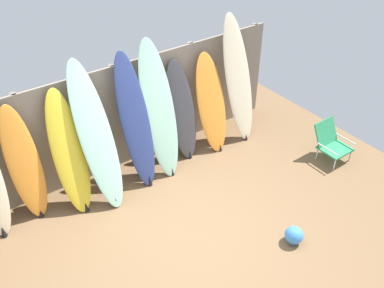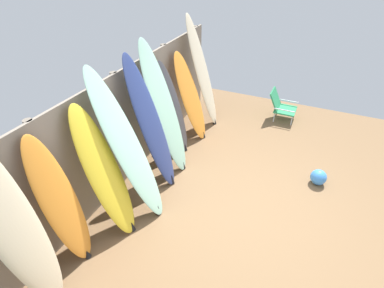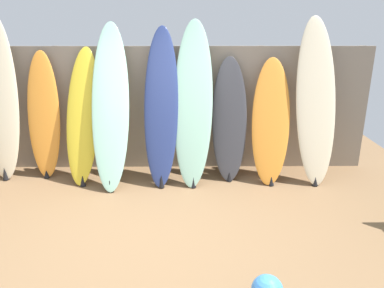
{
  "view_description": "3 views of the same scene",
  "coord_description": "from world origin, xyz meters",
  "px_view_note": "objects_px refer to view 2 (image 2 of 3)",
  "views": [
    {
      "loc": [
        -2.43,
        -3.34,
        4.57
      ],
      "look_at": [
        0.44,
        0.61,
        1.02
      ],
      "focal_mm": 40.0,
      "sensor_mm": 36.0,
      "label": 1
    },
    {
      "loc": [
        -3.16,
        -0.58,
        3.33
      ],
      "look_at": [
        0.14,
        0.91,
        0.82
      ],
      "focal_mm": 28.0,
      "sensor_mm": 36.0,
      "label": 2
    },
    {
      "loc": [
        0.42,
        -3.36,
        2.17
      ],
      "look_at": [
        0.46,
        0.76,
        0.78
      ],
      "focal_mm": 35.0,
      "sensor_mm": 36.0,
      "label": 3
    }
  ],
  "objects_px": {
    "surfboard_cream_0": "(14,228)",
    "surfboard_cream_8": "(202,73)",
    "surfboard_yellow_2": "(105,175)",
    "surfboard_seafoam_5": "(165,111)",
    "beach_ball": "(318,177)",
    "surfboard_orange_7": "(191,98)",
    "surfboard_navy_4": "(151,126)",
    "beach_chair": "(281,105)",
    "surfboard_charcoal_6": "(173,109)",
    "surfboard_orange_1": "(61,204)",
    "surfboard_seafoam_3": "(128,149)"
  },
  "relations": [
    {
      "from": "beach_ball",
      "to": "surfboard_seafoam_5",
      "type": "bearing_deg",
      "value": 102.58
    },
    {
      "from": "surfboard_yellow_2",
      "to": "surfboard_charcoal_6",
      "type": "relative_size",
      "value": 1.08
    },
    {
      "from": "surfboard_seafoam_3",
      "to": "beach_chair",
      "type": "relative_size",
      "value": 3.35
    },
    {
      "from": "surfboard_orange_1",
      "to": "surfboard_charcoal_6",
      "type": "distance_m",
      "value": 2.59
    },
    {
      "from": "surfboard_seafoam_5",
      "to": "surfboard_seafoam_3",
      "type": "bearing_deg",
      "value": -177.26
    },
    {
      "from": "surfboard_cream_0",
      "to": "beach_chair",
      "type": "distance_m",
      "value": 5.43
    },
    {
      "from": "surfboard_seafoam_3",
      "to": "surfboard_orange_7",
      "type": "relative_size",
      "value": 1.28
    },
    {
      "from": "surfboard_seafoam_5",
      "to": "beach_ball",
      "type": "xyz_separation_m",
      "value": [
        0.55,
        -2.48,
        -0.95
      ]
    },
    {
      "from": "surfboard_seafoam_5",
      "to": "surfboard_orange_7",
      "type": "bearing_deg",
      "value": 1.47
    },
    {
      "from": "surfboard_seafoam_3",
      "to": "beach_ball",
      "type": "relative_size",
      "value": 8.35
    },
    {
      "from": "surfboard_seafoam_5",
      "to": "beach_ball",
      "type": "distance_m",
      "value": 2.71
    },
    {
      "from": "surfboard_seafoam_5",
      "to": "surfboard_navy_4",
      "type": "bearing_deg",
      "value": -179.2
    },
    {
      "from": "surfboard_seafoam_5",
      "to": "surfboard_orange_7",
      "type": "relative_size",
      "value": 1.3
    },
    {
      "from": "surfboard_navy_4",
      "to": "beach_ball",
      "type": "relative_size",
      "value": 8.16
    },
    {
      "from": "surfboard_charcoal_6",
      "to": "surfboard_cream_0",
      "type": "bearing_deg",
      "value": 179.09
    },
    {
      "from": "surfboard_orange_1",
      "to": "surfboard_cream_0",
      "type": "bearing_deg",
      "value": -176.35
    },
    {
      "from": "surfboard_orange_1",
      "to": "beach_ball",
      "type": "distance_m",
      "value": 3.83
    },
    {
      "from": "surfboard_cream_0",
      "to": "surfboard_orange_1",
      "type": "relative_size",
      "value": 1.27
    },
    {
      "from": "surfboard_orange_1",
      "to": "surfboard_navy_4",
      "type": "height_order",
      "value": "surfboard_navy_4"
    },
    {
      "from": "surfboard_yellow_2",
      "to": "surfboard_seafoam_3",
      "type": "relative_size",
      "value": 0.85
    },
    {
      "from": "surfboard_charcoal_6",
      "to": "beach_chair",
      "type": "xyz_separation_m",
      "value": [
        1.97,
        -1.61,
        -0.5
      ]
    },
    {
      "from": "surfboard_cream_0",
      "to": "surfboard_cream_8",
      "type": "height_order",
      "value": "surfboard_cream_0"
    },
    {
      "from": "surfboard_yellow_2",
      "to": "surfboard_orange_7",
      "type": "distance_m",
      "value": 2.56
    },
    {
      "from": "surfboard_seafoam_5",
      "to": "surfboard_orange_1",
      "type": "bearing_deg",
      "value": 174.56
    },
    {
      "from": "beach_ball",
      "to": "surfboard_cream_8",
      "type": "bearing_deg",
      "value": 66.4
    },
    {
      "from": "beach_chair",
      "to": "surfboard_seafoam_3",
      "type": "bearing_deg",
      "value": 171.24
    },
    {
      "from": "surfboard_cream_0",
      "to": "surfboard_cream_8",
      "type": "distance_m",
      "value": 4.3
    },
    {
      "from": "surfboard_cream_0",
      "to": "surfboard_charcoal_6",
      "type": "xyz_separation_m",
      "value": [
        3.14,
        -0.05,
        -0.28
      ]
    },
    {
      "from": "surfboard_seafoam_5",
      "to": "surfboard_cream_8",
      "type": "bearing_deg",
      "value": 1.28
    },
    {
      "from": "surfboard_navy_4",
      "to": "surfboard_seafoam_5",
      "type": "xyz_separation_m",
      "value": [
        0.43,
        0.01,
        0.04
      ]
    },
    {
      "from": "surfboard_charcoal_6",
      "to": "surfboard_cream_8",
      "type": "relative_size",
      "value": 0.76
    },
    {
      "from": "surfboard_orange_1",
      "to": "beach_chair",
      "type": "bearing_deg",
      "value": -20.35
    },
    {
      "from": "surfboard_charcoal_6",
      "to": "surfboard_yellow_2",
      "type": "bearing_deg",
      "value": -177.84
    },
    {
      "from": "surfboard_charcoal_6",
      "to": "beach_chair",
      "type": "bearing_deg",
      "value": -39.2
    },
    {
      "from": "surfboard_seafoam_5",
      "to": "surfboard_charcoal_6",
      "type": "distance_m",
      "value": 0.57
    },
    {
      "from": "surfboard_yellow_2",
      "to": "surfboard_cream_8",
      "type": "height_order",
      "value": "surfboard_cream_8"
    },
    {
      "from": "surfboard_navy_4",
      "to": "surfboard_cream_8",
      "type": "relative_size",
      "value": 0.94
    },
    {
      "from": "surfboard_cream_0",
      "to": "surfboard_yellow_2",
      "type": "height_order",
      "value": "surfboard_cream_0"
    },
    {
      "from": "surfboard_seafoam_3",
      "to": "surfboard_seafoam_5",
      "type": "bearing_deg",
      "value": 2.74
    },
    {
      "from": "surfboard_yellow_2",
      "to": "surfboard_cream_8",
      "type": "distance_m",
      "value": 3.16
    },
    {
      "from": "surfboard_cream_0",
      "to": "surfboard_yellow_2",
      "type": "bearing_deg",
      "value": -6.27
    },
    {
      "from": "surfboard_orange_1",
      "to": "surfboard_orange_7",
      "type": "height_order",
      "value": "surfboard_orange_1"
    },
    {
      "from": "surfboard_charcoal_6",
      "to": "beach_ball",
      "type": "relative_size",
      "value": 6.56
    },
    {
      "from": "surfboard_orange_1",
      "to": "surfboard_seafoam_3",
      "type": "bearing_deg",
      "value": -14.19
    },
    {
      "from": "surfboard_navy_4",
      "to": "surfboard_cream_8",
      "type": "bearing_deg",
      "value": 1.18
    },
    {
      "from": "surfboard_navy_4",
      "to": "beach_chair",
      "type": "xyz_separation_m",
      "value": [
        2.9,
        -1.49,
        -0.71
      ]
    },
    {
      "from": "surfboard_orange_7",
      "to": "beach_ball",
      "type": "xyz_separation_m",
      "value": [
        -0.51,
        -2.51,
        -0.7
      ]
    },
    {
      "from": "surfboard_seafoam_5",
      "to": "surfboard_cream_0",
      "type": "bearing_deg",
      "value": 176.46
    },
    {
      "from": "surfboard_navy_4",
      "to": "beach_chair",
      "type": "bearing_deg",
      "value": -27.14
    },
    {
      "from": "surfboard_yellow_2",
      "to": "surfboard_seafoam_5",
      "type": "distance_m",
      "value": 1.51
    }
  ]
}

